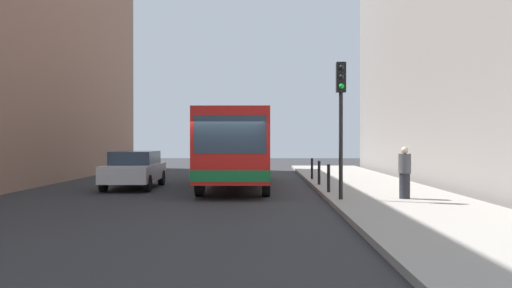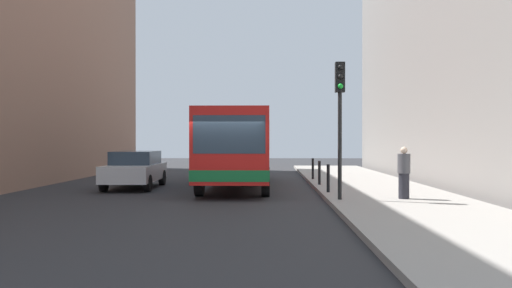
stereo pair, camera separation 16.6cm
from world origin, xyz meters
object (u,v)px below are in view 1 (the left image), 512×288
bollard_near (329,178)px  car_beside_bus (135,169)px  traffic_light (341,104)px  bollard_far (312,169)px  bus (238,145)px  pedestrian_near_signal (405,173)px  bollard_mid (319,173)px

bollard_near → car_beside_bus: bearing=157.7°
traffic_light → bollard_far: bearing=90.7°
bus → bollard_far: bearing=-146.4°
car_beside_bus → pedestrian_near_signal: size_ratio=2.83×
bollard_near → bollard_mid: 3.10m
bollard_mid → pedestrian_near_signal: (2.06, -5.04, 0.30)m
bus → bollard_near: 5.28m
bollard_far → traffic_light: bearing=-89.3°
bollard_mid → pedestrian_near_signal: size_ratio=0.60×
bollard_near → bollard_mid: size_ratio=1.00×
bollard_near → bollard_mid: (0.00, 3.10, 0.00)m
bus → bollard_near: size_ratio=11.61×
bus → bollard_mid: 3.57m
bollard_mid → bollard_near: bearing=-90.0°
bus → traffic_light: bearing=118.5°
bus → bollard_mid: (3.28, -0.90, -1.10)m
bus → bollard_mid: size_ratio=11.61×
bus → car_beside_bus: 4.31m
car_beside_bus → bollard_mid: 7.38m
car_beside_bus → traffic_light: 9.38m
traffic_light → bollard_far: (-0.10, 8.37, -2.38)m
bollard_near → bollard_far: (0.00, 6.19, 0.00)m
bollard_near → pedestrian_near_signal: 2.85m
bollard_mid → bus: bearing=164.6°
bollard_far → bollard_mid: bearing=-90.0°
bollard_near → pedestrian_near_signal: bearing=-43.4°
car_beside_bus → bollard_mid: bearing=179.2°
bollard_near → traffic_light: bearing=-87.4°
bus → bollard_near: bearing=129.1°
bus → pedestrian_near_signal: 8.03m
pedestrian_near_signal → bollard_far: bearing=-160.1°
bollard_mid → bollard_far: size_ratio=1.00×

